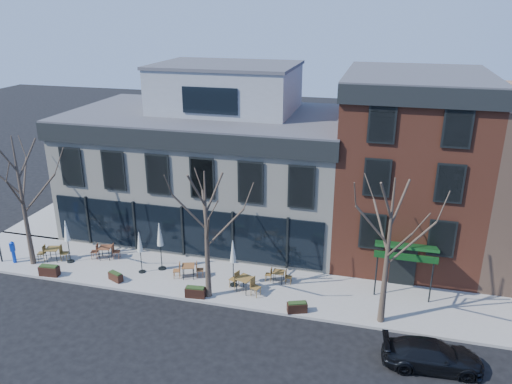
% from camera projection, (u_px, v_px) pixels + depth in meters
% --- Properties ---
extents(ground, '(120.00, 120.00, 0.00)m').
position_uv_depth(ground, '(185.00, 258.00, 31.11)').
color(ground, black).
rests_on(ground, ground).
extents(sidewalk_front, '(33.50, 4.70, 0.15)m').
position_uv_depth(sidewalk_front, '(223.00, 281.00, 28.36)').
color(sidewalk_front, gray).
rests_on(sidewalk_front, ground).
extents(sidewalk_side, '(4.50, 12.00, 0.15)m').
position_uv_depth(sidewalk_side, '(81.00, 205.00, 39.19)').
color(sidewalk_side, gray).
rests_on(sidewalk_side, ground).
extents(corner_building, '(18.39, 10.39, 11.10)m').
position_uv_depth(corner_building, '(211.00, 163.00, 34.02)').
color(corner_building, beige).
rests_on(corner_building, ground).
extents(red_brick_building, '(8.20, 11.78, 11.18)m').
position_uv_depth(red_brick_building, '(409.00, 165.00, 30.54)').
color(red_brick_building, brown).
rests_on(red_brick_building, ground).
extents(tree_corner, '(3.93, 3.98, 7.92)m').
position_uv_depth(tree_corner, '(23.00, 200.00, 28.73)').
color(tree_corner, '#382B21').
rests_on(tree_corner, sidewalk_front).
extents(tree_mid, '(3.50, 3.55, 7.04)m').
position_uv_depth(tree_mid, '(207.00, 234.00, 25.52)').
color(tree_mid, '#382B21').
rests_on(tree_mid, sidewalk_front).
extents(tree_right, '(3.72, 3.77, 7.48)m').
position_uv_depth(tree_right, '(388.00, 251.00, 23.30)').
color(tree_right, '#382B21').
rests_on(tree_right, sidewalk_front).
extents(parked_sedan, '(4.39, 2.08, 1.23)m').
position_uv_depth(parked_sedan, '(432.00, 355.00, 21.52)').
color(parked_sedan, black).
rests_on(parked_sedan, ground).
extents(call_box, '(0.28, 0.28, 1.43)m').
position_uv_depth(call_box, '(13.00, 251.00, 30.01)').
color(call_box, '#0D35AF').
rests_on(call_box, sidewalk_front).
extents(cafe_set_0, '(1.92, 0.93, 0.98)m').
position_uv_depth(cafe_set_0, '(53.00, 253.00, 30.36)').
color(cafe_set_0, brown).
rests_on(cafe_set_0, sidewalk_front).
extents(cafe_set_1, '(1.85, 0.90, 0.95)m').
position_uv_depth(cafe_set_1, '(105.00, 251.00, 30.58)').
color(cafe_set_1, brown).
rests_on(cafe_set_1, sidewalk_front).
extents(cafe_set_3, '(1.81, 0.98, 0.93)m').
position_uv_depth(cafe_set_3, '(188.00, 270.00, 28.45)').
color(cafe_set_3, brown).
rests_on(cafe_set_3, sidewalk_front).
extents(cafe_set_4, '(2.00, 1.16, 1.03)m').
position_uv_depth(cafe_set_4, '(245.00, 283.00, 27.02)').
color(cafe_set_4, brown).
rests_on(cafe_set_4, sidewalk_front).
extents(cafe_set_5, '(1.54, 0.62, 0.81)m').
position_uv_depth(cafe_set_5, '(278.00, 275.00, 27.98)').
color(cafe_set_5, brown).
rests_on(cafe_set_5, sidewalk_front).
extents(umbrella_0, '(0.44, 0.44, 2.72)m').
position_uv_depth(umbrella_0, '(67.00, 233.00, 29.66)').
color(umbrella_0, black).
rests_on(umbrella_0, sidewalk_front).
extents(umbrella_1, '(0.41, 0.41, 2.57)m').
position_uv_depth(umbrella_1, '(140.00, 244.00, 28.53)').
color(umbrella_1, black).
rests_on(umbrella_1, sidewalk_front).
extents(umbrella_2, '(0.47, 0.47, 2.95)m').
position_uv_depth(umbrella_2, '(160.00, 237.00, 28.80)').
color(umbrella_2, black).
rests_on(umbrella_2, sidewalk_front).
extents(umbrella_3, '(0.44, 0.44, 2.78)m').
position_uv_depth(umbrella_3, '(233.00, 254.00, 27.11)').
color(umbrella_3, black).
rests_on(umbrella_3, sidewalk_front).
extents(planter_0, '(1.16, 0.55, 0.63)m').
position_uv_depth(planter_0, '(49.00, 270.00, 28.72)').
color(planter_0, '#321910').
rests_on(planter_0, sidewalk_front).
extents(planter_1, '(0.97, 0.68, 0.51)m').
position_uv_depth(planter_1, '(116.00, 276.00, 28.20)').
color(planter_1, '#321A10').
rests_on(planter_1, sidewalk_front).
extents(planter_2, '(1.11, 0.54, 0.60)m').
position_uv_depth(planter_2, '(195.00, 292.00, 26.58)').
color(planter_2, black).
rests_on(planter_2, sidewalk_front).
extents(planter_3, '(1.09, 0.74, 0.57)m').
position_uv_depth(planter_3, '(297.00, 307.00, 25.28)').
color(planter_3, black).
rests_on(planter_3, sidewalk_front).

